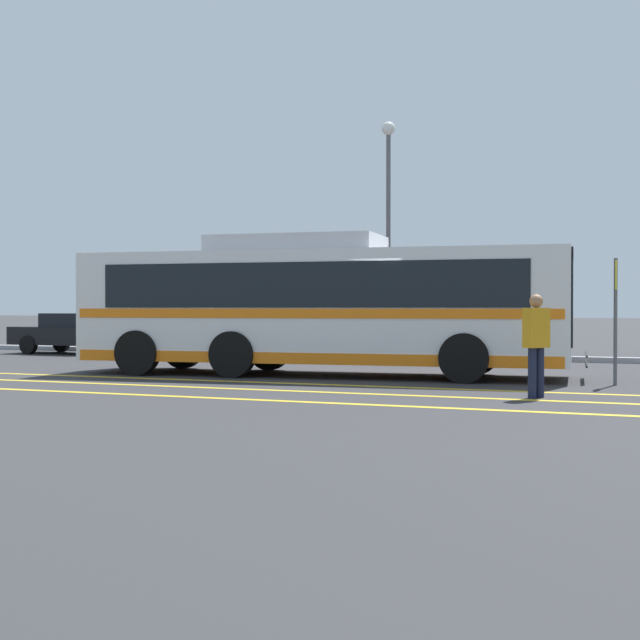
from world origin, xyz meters
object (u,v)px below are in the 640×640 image
parked_car_1 (224,333)px  pedestrian_0 (536,339)px  parked_car_0 (80,333)px  parked_car_2 (436,337)px  street_lamp (388,204)px  transit_bus (319,305)px  bus_stop_sign (616,305)px

parked_car_1 → pedestrian_0: 13.90m
parked_car_0 → parked_car_2: 11.73m
parked_car_0 → street_lamp: (9.57, 2.72, 4.04)m
parked_car_1 → pedestrian_0: (10.62, -8.96, 0.26)m
street_lamp → parked_car_0: bearing=-164.1°
transit_bus → parked_car_0: (-10.54, 5.46, -0.89)m
pedestrian_0 → bus_stop_sign: (1.07, 3.00, 0.57)m
transit_bus → street_lamp: (-0.97, 8.18, 3.15)m
transit_bus → pedestrian_0: 6.14m
parked_car_2 → parked_car_0: bearing=88.6°
parked_car_2 → pedestrian_0: pedestrian_0 is taller
parked_car_2 → bus_stop_sign: 7.88m
parked_car_0 → parked_car_2: (11.73, 0.28, -0.01)m
transit_bus → parked_car_2: 5.93m
transit_bus → bus_stop_sign: transit_bus is taller
street_lamp → parked_car_2: bearing=-48.5°
street_lamp → bus_stop_sign: bearing=-49.3°
parked_car_0 → street_lamp: 10.74m
parked_car_1 → bus_stop_sign: bearing=-113.9°
parked_car_0 → parked_car_1: (5.11, 0.28, 0.04)m
parked_car_2 → pedestrian_0: (4.00, -8.96, 0.31)m
parked_car_1 → parked_car_2: 6.62m
pedestrian_0 → street_lamp: 13.49m
bus_stop_sign → parked_car_0: bearing=-114.4°
parked_car_2 → pedestrian_0: size_ratio=2.65×
pedestrian_0 → street_lamp: (-6.16, 11.40, 3.73)m
parked_car_0 → bus_stop_sign: bearing=73.6°
transit_bus → bus_stop_sign: bearing=82.3°
transit_bus → bus_stop_sign: (6.26, -0.22, -0.02)m
pedestrian_0 → bus_stop_sign: 3.24m
parked_car_2 → parked_car_1: bearing=87.2°
street_lamp → pedestrian_0: bearing=-61.6°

